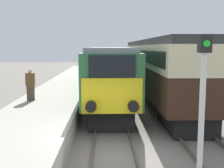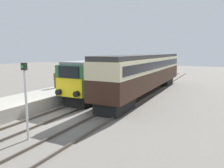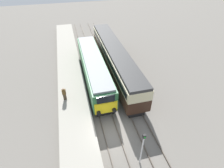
# 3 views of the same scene
# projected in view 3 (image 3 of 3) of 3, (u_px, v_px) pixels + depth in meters

# --- Properties ---
(ground_plane) EXTENTS (120.00, 120.00, 0.00)m
(ground_plane) POSITION_uv_depth(u_px,v_px,m) (112.00, 136.00, 17.74)
(ground_plane) COLOR slate
(platform_left) EXTENTS (3.50, 50.00, 0.89)m
(platform_left) POSITION_uv_depth(u_px,v_px,m) (72.00, 90.00, 22.96)
(platform_left) COLOR #9E998C
(platform_left) RESTS_ON ground_plane
(rails_near_track) EXTENTS (1.51, 60.00, 0.14)m
(rails_near_track) POSITION_uv_depth(u_px,v_px,m) (102.00, 102.00, 21.55)
(rails_near_track) COLOR #4C4238
(rails_near_track) RESTS_ON ground_plane
(rails_far_track) EXTENTS (1.50, 60.00, 0.14)m
(rails_far_track) POSITION_uv_depth(u_px,v_px,m) (128.00, 98.00, 22.23)
(rails_far_track) COLOR #4C4238
(rails_far_track) RESTS_ON ground_plane
(locomotive) EXTENTS (2.70, 15.59, 3.68)m
(locomotive) POSITION_uv_depth(u_px,v_px,m) (94.00, 68.00, 24.11)
(locomotive) COLOR black
(locomotive) RESTS_ON ground_plane
(passenger_carriage) EXTENTS (2.75, 19.84, 4.18)m
(passenger_carriage) POSITION_uv_depth(u_px,v_px,m) (115.00, 58.00, 25.57)
(passenger_carriage) COLOR black
(passenger_carriage) RESTS_ON ground_plane
(person_on_platform) EXTENTS (0.44, 0.26, 1.69)m
(person_on_platform) POSITION_uv_depth(u_px,v_px,m) (64.00, 94.00, 20.29)
(person_on_platform) COLOR #473828
(person_on_platform) RESTS_ON platform_left
(signal_post) EXTENTS (0.24, 0.28, 3.96)m
(signal_post) POSITION_uv_depth(u_px,v_px,m) (142.00, 147.00, 14.09)
(signal_post) COLOR silver
(signal_post) RESTS_ON ground_plane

